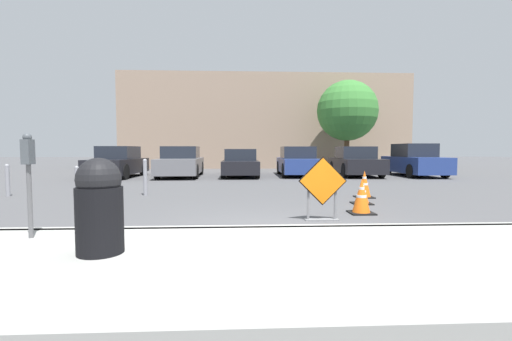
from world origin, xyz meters
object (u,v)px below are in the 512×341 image
object	(u,v)px
parked_car_sixth	(414,161)
trash_bin	(99,205)
parked_car_second	(181,163)
bollard_second	(77,180)
bollard_third	(8,179)
traffic_cone_nearest	(361,197)
traffic_cone_second	(362,192)
parked_car_fifth	(355,162)
parked_car_nearest	(118,163)
parked_car_third	(240,163)
parking_meter	(28,167)
parked_car_fourth	(298,162)
bollard_nearest	(145,176)
road_closed_sign	(323,187)
traffic_cone_third	(364,184)

from	to	relation	value
parked_car_sixth	trash_bin	xyz separation A→B (m)	(-10.51, -12.97, -0.05)
parked_car_second	bollard_second	size ratio (longest dim) A/B	5.21
parked_car_sixth	bollard_third	size ratio (longest dim) A/B	4.50
traffic_cone_nearest	traffic_cone_second	size ratio (longest dim) A/B	1.17
traffic_cone_nearest	traffic_cone_second	bearing A→B (deg)	69.56
parked_car_second	parked_car_fifth	world-z (taller)	parked_car_second
traffic_cone_second	parked_car_nearest	xyz separation A→B (m)	(-8.86, 8.56, 0.40)
parked_car_second	parked_car_third	distance (m)	2.96
parked_car_fifth	trash_bin	distance (m)	15.28
parked_car_fifth	bollard_third	distance (m)	14.49
traffic_cone_second	parking_meter	size ratio (longest dim) A/B	0.43
parked_car_fourth	bollard_second	world-z (taller)	parked_car_fourth
traffic_cone_nearest	parked_car_second	size ratio (longest dim) A/B	0.16
trash_bin	bollard_second	world-z (taller)	trash_bin
bollard_nearest	parking_meter	distance (m)	5.37
parked_car_nearest	bollard_second	world-z (taller)	parked_car_nearest
parked_car_fourth	bollard_second	bearing A→B (deg)	45.06
parked_car_second	bollard_nearest	bearing A→B (deg)	89.75
parked_car_fifth	parked_car_fourth	bearing A→B (deg)	-0.24
traffic_cone_nearest	parked_car_nearest	size ratio (longest dim) A/B	0.17
road_closed_sign	parked_car_fifth	size ratio (longest dim) A/B	0.27
trash_bin	parking_meter	distance (m)	1.49
bollard_third	bollard_nearest	bearing A→B (deg)	0.00
trash_bin	bollard_third	xyz separation A→B (m)	(-5.02, 6.09, -0.21)
traffic_cone_third	parked_car_sixth	size ratio (longest dim) A/B	0.18
road_closed_sign	traffic_cone_second	distance (m)	2.42
parked_car_nearest	bollard_nearest	size ratio (longest dim) A/B	3.92
traffic_cone_second	parked_car_second	distance (m)	10.67
trash_bin	traffic_cone_second	bearing A→B (deg)	42.51
parked_car_fourth	parked_car_fifth	world-z (taller)	parked_car_fifth
traffic_cone_third	parked_car_third	size ratio (longest dim) A/B	0.17
parked_car_third	bollard_second	size ratio (longest dim) A/B	5.26
road_closed_sign	bollard_nearest	bearing A→B (deg)	138.89
traffic_cone_second	bollard_second	world-z (taller)	bollard_second
bollard_second	bollard_nearest	bearing A→B (deg)	0.00
parked_car_third	bollard_second	world-z (taller)	parked_car_third
parked_car_sixth	bollard_nearest	bearing A→B (deg)	31.26
traffic_cone_nearest	bollard_nearest	distance (m)	6.14
traffic_cone_third	parking_meter	xyz separation A→B (m)	(-6.32, -4.59, 0.73)
parked_car_fifth	bollard_second	world-z (taller)	parked_car_fifth
trash_bin	bollard_second	xyz separation A→B (m)	(-3.08, 6.09, -0.24)
traffic_cone_second	parked_car_sixth	distance (m)	10.54
traffic_cone_nearest	parked_car_second	bearing A→B (deg)	118.35
parked_car_third	parked_car_fourth	size ratio (longest dim) A/B	1.08
traffic_cone_nearest	bollard_third	distance (m)	9.69
parked_car_second	parked_car_third	size ratio (longest dim) A/B	0.99
parked_car_nearest	bollard_nearest	bearing A→B (deg)	117.13
parked_car_fifth	bollard_nearest	distance (m)	11.28
parked_car_fifth	traffic_cone_second	bearing A→B (deg)	75.51
traffic_cone_nearest	parked_car_third	size ratio (longest dim) A/B	0.16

